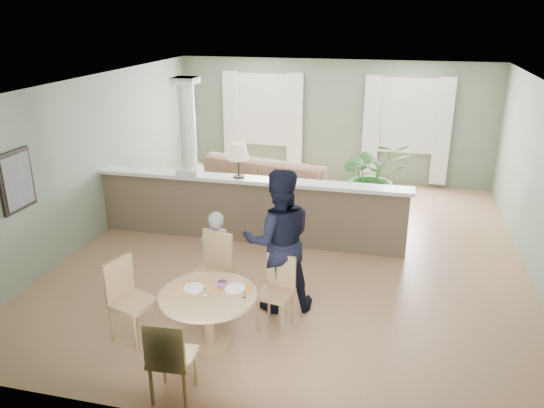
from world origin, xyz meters
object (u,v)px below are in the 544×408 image
(child_person, at_px, (217,254))
(man_person, at_px, (279,241))
(sofa, at_px, (252,190))
(houseplant, at_px, (373,176))
(chair_far_boy, at_px, (213,268))
(dining_table, at_px, (209,304))
(chair_near, at_px, (170,357))
(chair_far_man, at_px, (278,287))
(chair_side, at_px, (128,296))

(child_person, bearing_deg, man_person, 167.23)
(sofa, height_order, houseplant, houseplant)
(chair_far_boy, bearing_deg, dining_table, -58.72)
(dining_table, xyz_separation_m, child_person, (-0.29, 1.12, 0.08))
(dining_table, distance_m, chair_near, 0.98)
(houseplant, xyz_separation_m, man_person, (-0.97, -3.85, 0.23))
(chair_far_man, xyz_separation_m, child_person, (-0.94, 0.45, 0.13))
(houseplant, distance_m, man_person, 3.98)
(child_person, xyz_separation_m, man_person, (0.87, -0.09, 0.33))
(sofa, distance_m, child_person, 3.10)
(man_person, bearing_deg, houseplant, -123.72)
(dining_table, relative_size, chair_side, 1.12)
(chair_far_boy, bearing_deg, man_person, 28.46)
(sofa, bearing_deg, man_person, -55.82)
(man_person, bearing_deg, chair_far_boy, -6.14)
(chair_near, relative_size, chair_side, 0.94)
(dining_table, bearing_deg, chair_side, -176.14)
(man_person, bearing_deg, chair_near, 52.99)
(chair_near, bearing_deg, chair_side, -48.05)
(man_person, bearing_deg, sofa, -88.20)
(chair_side, bearing_deg, chair_far_man, -48.21)
(sofa, relative_size, houseplant, 2.31)
(child_person, height_order, man_person, man_person)
(chair_far_boy, relative_size, chair_far_man, 1.16)
(chair_near, relative_size, man_person, 0.50)
(houseplant, relative_size, chair_side, 1.43)
(chair_far_boy, xyz_separation_m, man_person, (0.82, 0.20, 0.38))
(sofa, xyz_separation_m, chair_near, (0.61, -5.17, 0.04))
(sofa, height_order, chair_near, sofa)
(sofa, bearing_deg, chair_side, -81.50)
(chair_far_boy, bearing_deg, chair_far_man, 4.24)
(dining_table, xyz_separation_m, chair_far_boy, (-0.24, 0.84, 0.02))
(chair_far_man, bearing_deg, man_person, 111.98)
(dining_table, height_order, chair_far_man, chair_far_man)
(houseplant, distance_m, chair_side, 5.56)
(houseplant, relative_size, dining_table, 1.28)
(houseplant, height_order, man_person, man_person)
(chair_far_man, relative_size, man_person, 0.47)
(chair_far_man, bearing_deg, chair_far_boy, 179.64)
(chair_near, bearing_deg, child_person, -86.98)
(sofa, bearing_deg, chair_far_man, -56.80)
(chair_side, distance_m, man_person, 1.95)
(houseplant, distance_m, dining_table, 5.13)
(houseplant, bearing_deg, man_person, -104.10)
(dining_table, relative_size, child_person, 0.91)
(dining_table, height_order, man_person, man_person)
(dining_table, bearing_deg, houseplant, 72.43)
(houseplant, xyz_separation_m, chair_far_boy, (-1.79, -4.05, -0.15))
(chair_far_man, xyz_separation_m, man_person, (-0.08, 0.37, 0.46))
(chair_near, xyz_separation_m, man_person, (0.63, 2.01, 0.43))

